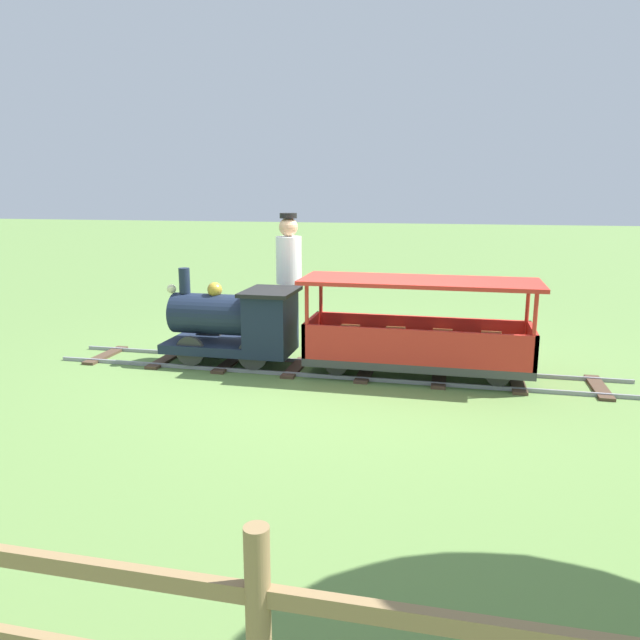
{
  "coord_description": "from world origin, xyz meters",
  "views": [
    {
      "loc": [
        -5.99,
        -1.12,
        1.87
      ],
      "look_at": [
        0.0,
        0.24,
        0.55
      ],
      "focal_mm": 33.81,
      "sensor_mm": 36.0,
      "label": 1
    }
  ],
  "objects": [
    {
      "name": "locomotive",
      "position": [
        0.0,
        1.16,
        0.48
      ],
      "size": [
        0.7,
        1.45,
        1.01
      ],
      "color": "#192338",
      "rests_on": "ground_plane"
    },
    {
      "name": "conductor_person",
      "position": [
        0.8,
        0.79,
        0.96
      ],
      "size": [
        0.3,
        0.3,
        1.62
      ],
      "color": "#282D47",
      "rests_on": "ground_plane"
    },
    {
      "name": "passenger_car",
      "position": [
        0.0,
        -0.78,
        0.42
      ],
      "size": [
        0.8,
        2.35,
        0.97
      ],
      "color": "#3F3F3F",
      "rests_on": "ground_plane"
    },
    {
      "name": "fence_section",
      "position": [
        -4.47,
        0.12,
        0.48
      ],
      "size": [
        0.08,
        7.13,
        0.9
      ],
      "color": "#93754C",
      "rests_on": "ground_plane"
    },
    {
      "name": "track",
      "position": [
        0.0,
        0.12,
        0.02
      ],
      "size": [
        0.74,
        6.05,
        0.04
      ],
      "color": "gray",
      "rests_on": "ground_plane"
    },
    {
      "name": "ground_plane",
      "position": [
        0.0,
        0.0,
        0.0
      ],
      "size": [
        60.0,
        60.0,
        0.0
      ],
      "primitive_type": "plane",
      "color": "#608442"
    }
  ]
}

